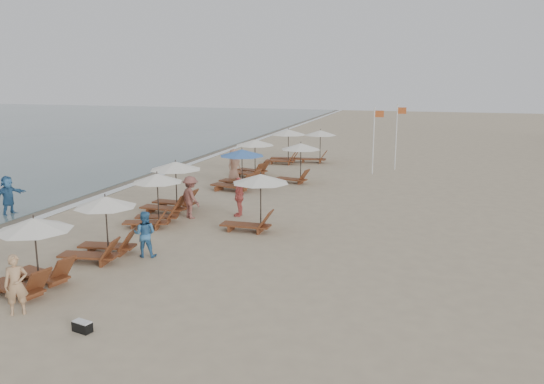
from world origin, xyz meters
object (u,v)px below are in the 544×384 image
(beachgoer_mid_a, at_px, (145,234))
(beachgoer_mid_b, at_px, (191,197))
(lounger_station_2, at_px, (154,199))
(flag_pole_near, at_px, (374,137))
(lounger_station_6, at_px, (285,146))
(lounger_station_1, at_px, (101,229))
(inland_station_2, at_px, (317,142))
(lounger_station_5, at_px, (251,157))
(beachgoer_far_b, at_px, (234,166))
(lounger_station_3, at_px, (171,187))
(inland_station_1, at_px, (297,157))
(inland_station_0, at_px, (254,196))
(beachgoer_far_a, at_px, (239,197))
(duffel_bag, at_px, (82,326))
(beachgoer_near, at_px, (16,285))
(lounger_station_0, at_px, (30,255))
(lounger_station_4, at_px, (237,170))
(waterline_walker, at_px, (8,195))

(beachgoer_mid_a, height_order, beachgoer_mid_b, beachgoer_mid_b)
(lounger_station_2, height_order, flag_pole_near, flag_pole_near)
(lounger_station_6, relative_size, flag_pole_near, 0.67)
(lounger_station_6, bearing_deg, lounger_station_1, -91.36)
(beachgoer_mid_a, bearing_deg, beachgoer_mid_b, -95.02)
(lounger_station_1, bearing_deg, inland_station_2, 83.57)
(lounger_station_5, relative_size, beachgoer_mid_a, 1.70)
(beachgoer_mid_a, bearing_deg, inland_station_2, -105.81)
(beachgoer_far_b, bearing_deg, lounger_station_2, -154.80)
(lounger_station_6, relative_size, beachgoer_mid_b, 1.51)
(lounger_station_3, xyz_separation_m, beachgoer_far_b, (0.28, 7.20, -0.16))
(lounger_station_1, xyz_separation_m, inland_station_1, (3.00, 14.62, 0.46))
(lounger_station_1, bearing_deg, lounger_station_5, 90.46)
(beachgoer_far_b, bearing_deg, lounger_station_6, 17.19)
(inland_station_0, bearing_deg, beachgoer_far_a, 124.01)
(inland_station_2, height_order, duffel_bag, inland_station_2)
(inland_station_1, xyz_separation_m, beachgoer_near, (-2.54, -19.07, -0.68))
(lounger_station_6, xyz_separation_m, duffel_bag, (2.12, -26.05, -1.07))
(inland_station_0, relative_size, inland_station_2, 0.99)
(lounger_station_0, distance_m, beachgoer_mid_a, 3.91)
(beachgoer_far_b, bearing_deg, flag_pole_near, -31.62)
(inland_station_0, height_order, beachgoer_far_b, inland_station_0)
(lounger_station_3, relative_size, duffel_bag, 5.07)
(lounger_station_6, distance_m, inland_station_2, 2.24)
(lounger_station_1, xyz_separation_m, flag_pole_near, (6.78, 18.63, 1.26))
(lounger_station_3, xyz_separation_m, lounger_station_4, (1.12, 5.41, -0.07))
(lounger_station_0, height_order, beachgoer_near, lounger_station_0)
(lounger_station_2, xyz_separation_m, inland_station_2, (2.82, 18.01, 0.28))
(waterline_walker, relative_size, flag_pole_near, 0.42)
(beachgoer_mid_a, xyz_separation_m, beachgoer_far_a, (1.15, 6.04, 0.06))
(beachgoer_far_a, bearing_deg, lounger_station_4, -160.86)
(lounger_station_4, relative_size, beachgoer_far_b, 1.50)
(lounger_station_0, bearing_deg, lounger_station_6, 88.08)
(beachgoer_mid_a, distance_m, beachgoer_far_b, 13.30)
(lounger_station_6, bearing_deg, beachgoer_far_a, -82.45)
(lounger_station_1, height_order, lounger_station_5, lounger_station_5)
(inland_station_2, height_order, beachgoer_near, inland_station_2)
(inland_station_2, distance_m, beachgoer_near, 26.73)
(inland_station_1, height_order, inland_station_2, same)
(beachgoer_near, distance_m, beachgoer_far_a, 11.24)
(lounger_station_6, relative_size, beachgoer_mid_a, 1.75)
(lounger_station_6, height_order, beachgoer_mid_a, lounger_station_6)
(lounger_station_1, bearing_deg, beachgoer_mid_b, 83.92)
(inland_station_0, distance_m, waterline_walker, 11.01)
(lounger_station_3, relative_size, beachgoer_mid_b, 1.45)
(duffel_bag, distance_m, flag_pole_near, 23.93)
(lounger_station_2, xyz_separation_m, beachgoer_far_a, (2.75, 2.42, -0.26))
(lounger_station_4, distance_m, lounger_station_5, 3.93)
(beachgoer_near, distance_m, beachgoer_far_b, 18.23)
(lounger_station_4, relative_size, lounger_station_5, 1.07)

